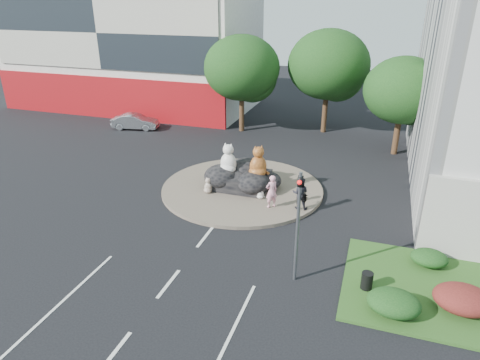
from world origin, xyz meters
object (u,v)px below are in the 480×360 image
(pedestrian_pink, at_px, (272,191))
(parked_car, at_px, (135,122))
(kitten_calico, at_px, (208,185))
(cat_white, at_px, (228,158))
(pedestrian_dark, at_px, (300,193))
(cat_tabby, at_px, (258,161))
(litter_bin, at_px, (367,281))
(kitten_white, at_px, (261,192))

(pedestrian_pink, distance_m, parked_car, 19.45)
(kitten_calico, bearing_deg, cat_white, 74.02)
(pedestrian_dark, bearing_deg, kitten_calico, -6.44)
(pedestrian_dark, bearing_deg, pedestrian_pink, 8.89)
(cat_white, distance_m, pedestrian_dark, 5.16)
(cat_tabby, distance_m, litter_bin, 10.48)
(cat_white, distance_m, cat_tabby, 1.89)
(kitten_white, distance_m, parked_car, 18.21)
(kitten_calico, bearing_deg, pedestrian_dark, 15.07)
(pedestrian_pink, bearing_deg, litter_bin, 91.70)
(pedestrian_pink, distance_m, litter_bin, 8.01)
(pedestrian_pink, height_order, parked_car, pedestrian_pink)
(cat_white, bearing_deg, parked_car, 146.05)
(kitten_calico, xyz_separation_m, kitten_white, (3.23, 0.21, -0.11))
(cat_tabby, bearing_deg, cat_white, 147.72)
(cat_tabby, distance_m, kitten_white, 1.93)
(parked_car, bearing_deg, cat_white, -139.79)
(parked_car, bearing_deg, pedestrian_dark, -135.14)
(pedestrian_dark, xyz_separation_m, parked_car, (-17.26, 11.15, -0.45))
(cat_white, relative_size, pedestrian_dark, 1.04)
(litter_bin, bearing_deg, kitten_calico, 146.51)
(cat_tabby, height_order, pedestrian_pink, cat_tabby)
(cat_white, height_order, kitten_calico, cat_white)
(cat_tabby, xyz_separation_m, kitten_calico, (-2.75, -1.31, -1.40))
(kitten_calico, distance_m, kitten_white, 3.24)
(cat_tabby, xyz_separation_m, pedestrian_pink, (1.36, -1.98, -0.93))
(cat_tabby, distance_m, parked_car, 17.25)
(pedestrian_pink, bearing_deg, parked_car, -78.59)
(cat_tabby, bearing_deg, pedestrian_dark, -63.23)
(cat_white, bearing_deg, litter_bin, -37.44)
(kitten_white, height_order, pedestrian_pink, pedestrian_pink)
(cat_white, height_order, pedestrian_pink, cat_white)
(cat_white, bearing_deg, pedestrian_pink, -27.08)
(kitten_calico, bearing_deg, litter_bin, -14.96)
(pedestrian_dark, relative_size, parked_car, 0.45)
(cat_tabby, bearing_deg, kitten_white, -100.00)
(cat_white, bearing_deg, pedestrian_dark, -14.81)
(cat_white, distance_m, kitten_white, 2.99)
(kitten_white, height_order, pedestrian_dark, pedestrian_dark)
(pedestrian_dark, bearing_deg, kitten_white, -15.83)
(cat_white, height_order, litter_bin, cat_white)
(pedestrian_pink, bearing_deg, cat_white, -73.05)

